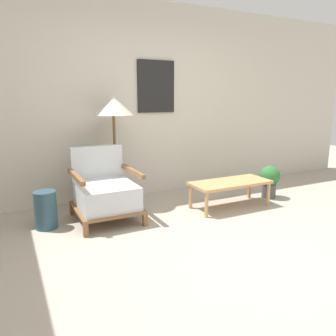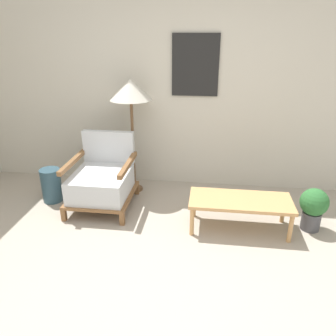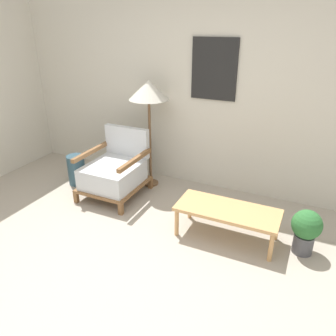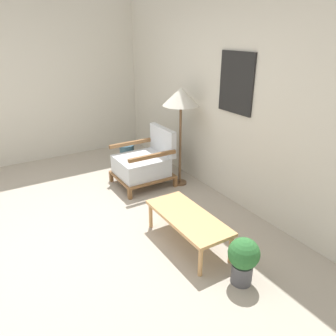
{
  "view_description": "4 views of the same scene",
  "coord_description": "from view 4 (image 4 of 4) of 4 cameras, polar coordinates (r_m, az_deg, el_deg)",
  "views": [
    {
      "loc": [
        -1.79,
        -2.14,
        1.39
      ],
      "look_at": [
        -0.03,
        1.37,
        0.55
      ],
      "focal_mm": 35.0,
      "sensor_mm": 36.0,
      "label": 1
    },
    {
      "loc": [
        0.39,
        -1.89,
        1.94
      ],
      "look_at": [
        -0.03,
        1.37,
        0.55
      ],
      "focal_mm": 35.0,
      "sensor_mm": 36.0,
      "label": 2
    },
    {
      "loc": [
        1.42,
        -1.69,
        2.09
      ],
      "look_at": [
        -0.03,
        1.37,
        0.55
      ],
      "focal_mm": 35.0,
      "sensor_mm": 36.0,
      "label": 3
    },
    {
      "loc": [
        3.16,
        -0.58,
        2.15
      ],
      "look_at": [
        -0.03,
        1.37,
        0.55
      ],
      "focal_mm": 35.0,
      "sensor_mm": 36.0,
      "label": 4
    }
  ],
  "objects": [
    {
      "name": "ground_plane",
      "position": [
        3.86,
        -17.74,
        -11.93
      ],
      "size": [
        14.0,
        14.0,
        0.0
      ],
      "primitive_type": "plane",
      "color": "#A89E8E"
    },
    {
      "name": "wall_back",
      "position": [
        4.3,
        10.33,
        12.1
      ],
      "size": [
        8.0,
        0.09,
        2.7
      ],
      "color": "beige",
      "rests_on": "ground_plane"
    },
    {
      "name": "wall_left",
      "position": [
        5.98,
        -21.4,
        13.94
      ],
      "size": [
        0.06,
        8.0,
        2.7
      ],
      "color": "beige",
      "rests_on": "ground_plane"
    },
    {
      "name": "armchair",
      "position": [
        4.81,
        -4.21,
        0.87
      ],
      "size": [
        0.71,
        0.78,
        0.82
      ],
      "color": "brown",
      "rests_on": "ground_plane"
    },
    {
      "name": "floor_lamp",
      "position": [
        4.53,
        2.26,
        11.87
      ],
      "size": [
        0.5,
        0.5,
        1.42
      ],
      "color": "brown",
      "rests_on": "ground_plane"
    },
    {
      "name": "coffee_table",
      "position": [
        3.49,
        3.46,
        -8.83
      ],
      "size": [
        1.04,
        0.45,
        0.34
      ],
      "color": "tan",
      "rests_on": "ground_plane"
    },
    {
      "name": "vase",
      "position": [
        5.42,
        -7.11,
        1.95
      ],
      "size": [
        0.24,
        0.24,
        0.41
      ],
      "primitive_type": "cylinder",
      "color": "#2D4C5B",
      "rests_on": "ground_plane"
    },
    {
      "name": "potted_plant",
      "position": [
        3.09,
        12.98,
        -15.06
      ],
      "size": [
        0.29,
        0.29,
        0.46
      ],
      "color": "#4C4C51",
      "rests_on": "ground_plane"
    }
  ]
}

